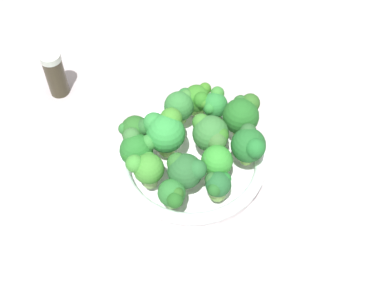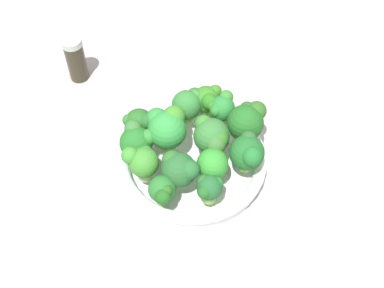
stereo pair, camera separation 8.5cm
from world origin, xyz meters
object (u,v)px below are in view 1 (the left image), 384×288
object	(u,v)px
broccoli_floret_2	(249,144)
broccoli_floret_4	(214,105)
broccoli_floret_13	(185,170)
broccoli_floret_8	(242,114)
bowl	(192,161)
broccoli_floret_5	(180,105)
broccoli_floret_3	(173,194)
broccoli_floret_10	(147,168)
broccoli_floret_6	(137,149)
broccoli_floret_12	(137,129)
pepper_shaker	(55,74)
broccoli_floret_1	(165,131)
broccoli_floret_11	(198,98)
broccoli_floret_0	(217,161)
broccoli_floret_7	(211,134)
broccoli_floret_9	(218,185)

from	to	relation	value
broccoli_floret_2	broccoli_floret_4	xyz separation A→B (cm)	(-1.94, 10.40, -0.68)
broccoli_floret_13	broccoli_floret_8	bearing A→B (deg)	29.00
bowl	broccoli_floret_5	bearing A→B (deg)	84.59
broccoli_floret_13	broccoli_floret_3	bearing A→B (deg)	-137.92
broccoli_floret_2	broccoli_floret_3	world-z (taller)	broccoli_floret_2
broccoli_floret_5	broccoli_floret_10	distance (cm)	14.61
broccoli_floret_6	broccoli_floret_12	distance (cm)	4.03
bowl	broccoli_floret_3	distance (cm)	11.44
pepper_shaker	broccoli_floret_6	bearing A→B (deg)	-69.18
broccoli_floret_1	broccoli_floret_11	xyz separation A→B (cm)	(8.24, 6.23, -1.61)
broccoli_floret_6	broccoli_floret_0	bearing A→B (deg)	-31.63
broccoli_floret_2	broccoli_floret_6	world-z (taller)	broccoli_floret_2
broccoli_floret_11	pepper_shaker	world-z (taller)	same
broccoli_floret_4	broccoli_floret_11	size ratio (longest dim) A/B	1.06
broccoli_floret_0	broccoli_floret_12	distance (cm)	14.90
broccoli_floret_7	broccoli_floret_4	bearing A→B (deg)	63.95
broccoli_floret_10	broccoli_floret_12	xyz separation A→B (cm)	(0.83, 8.43, -0.31)
pepper_shaker	broccoli_floret_9	bearing A→B (deg)	-61.15
broccoli_floret_9	broccoli_floret_13	bearing A→B (deg)	138.51
broccoli_floret_4	broccoli_floret_12	bearing A→B (deg)	-178.29
broccoli_floret_7	pepper_shaker	world-z (taller)	broccoli_floret_7
bowl	broccoli_floret_10	size ratio (longest dim) A/B	3.82
broccoli_floret_2	broccoli_floret_11	world-z (taller)	broccoli_floret_2
broccoli_floret_5	broccoli_floret_6	size ratio (longest dim) A/B	0.97
broccoli_floret_7	broccoli_floret_9	distance (cm)	9.13
broccoli_floret_3	broccoli_floret_9	bearing A→B (deg)	-5.98
broccoli_floret_7	broccoli_floret_12	bearing A→B (deg)	152.21
broccoli_floret_5	pepper_shaker	distance (cm)	26.26
broccoli_floret_7	broccoli_floret_10	bearing A→B (deg)	-168.00
broccoli_floret_11	broccoli_floret_7	bearing A→B (deg)	-97.22
broccoli_floret_1	broccoli_floret_4	world-z (taller)	broccoli_floret_1
broccoli_floret_5	broccoli_floret_13	size ratio (longest dim) A/B	0.91
bowl	broccoli_floret_7	distance (cm)	7.23
broccoli_floret_6	broccoli_floret_11	xyz separation A→B (cm)	(13.53, 7.13, -0.31)
broccoli_floret_7	broccoli_floret_3	bearing A→B (deg)	-140.30
broccoli_floret_0	broccoli_floret_5	distance (cm)	13.65
broccoli_floret_9	broccoli_floret_13	xyz separation A→B (cm)	(-4.11, 3.63, 1.16)
broccoli_floret_7	broccoli_floret_11	size ratio (longest dim) A/B	1.24
broccoli_floret_6	bowl	bearing A→B (deg)	-11.12
broccoli_floret_4	broccoli_floret_7	distance (cm)	7.05
bowl	broccoli_floret_6	world-z (taller)	broccoli_floret_6
broccoli_floret_1	pepper_shaker	distance (cm)	27.88
broccoli_floret_2	broccoli_floret_5	size ratio (longest dim) A/B	1.20
broccoli_floret_0	broccoli_floret_5	world-z (taller)	broccoli_floret_0
broccoli_floret_8	broccoli_floret_13	size ratio (longest dim) A/B	1.13
broccoli_floret_2	broccoli_floret_11	distance (cm)	13.87
broccoli_floret_10	pepper_shaker	world-z (taller)	broccoli_floret_10
broccoli_floret_1	broccoli_floret_8	xyz separation A→B (cm)	(13.50, -0.92, -0.29)
broccoli_floret_8	pepper_shaker	bearing A→B (deg)	138.99
broccoli_floret_6	pepper_shaker	size ratio (longest dim) A/B	0.65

